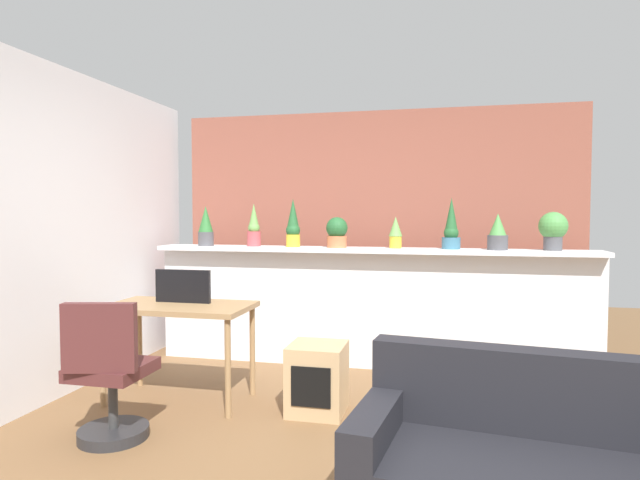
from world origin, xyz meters
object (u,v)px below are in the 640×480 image
at_px(potted_plant_5, 451,228).
at_px(potted_plant_1, 254,228).
at_px(potted_plant_7, 553,229).
at_px(desk, 179,315).
at_px(potted_plant_0, 206,226).
at_px(potted_plant_4, 396,232).
at_px(tv_monitor, 183,286).
at_px(potted_plant_6, 498,233).
at_px(office_chair, 109,382).
at_px(potted_plant_3, 337,232).
at_px(potted_plant_2, 293,225).
at_px(side_cube_shelf, 317,379).

bearing_deg(potted_plant_5, potted_plant_1, -179.76).
xyz_separation_m(potted_plant_7, desk, (-2.90, -1.21, -0.65)).
distance_m(potted_plant_0, potted_plant_4, 1.86).
relative_size(potted_plant_5, tv_monitor, 1.02).
height_order(potted_plant_0, potted_plant_6, potted_plant_0).
distance_m(desk, office_chair, 0.84).
relative_size(potted_plant_0, potted_plant_3, 1.37).
bearing_deg(potted_plant_2, side_cube_shelf, -66.60).
relative_size(potted_plant_3, tv_monitor, 0.63).
xyz_separation_m(potted_plant_1, potted_plant_5, (1.87, 0.01, 0.01)).
relative_size(potted_plant_1, potted_plant_6, 1.30).
bearing_deg(potted_plant_4, tv_monitor, -144.05).
xyz_separation_m(potted_plant_2, potted_plant_5, (1.47, 0.02, -0.02)).
height_order(potted_plant_2, potted_plant_6, potted_plant_2).
distance_m(potted_plant_0, desk, 1.36).
bearing_deg(potted_plant_4, potted_plant_1, -179.58).
xyz_separation_m(potted_plant_5, potted_plant_7, (0.86, 0.01, 0.00)).
xyz_separation_m(potted_plant_0, potted_plant_1, (0.48, 0.05, -0.02)).
distance_m(potted_plant_5, office_chair, 3.05).
distance_m(potted_plant_7, office_chair, 3.70).
height_order(potted_plant_3, office_chair, potted_plant_3).
bearing_deg(potted_plant_1, potted_plant_0, -174.05).
distance_m(potted_plant_3, desk, 1.66).
distance_m(potted_plant_5, potted_plant_6, 0.40).
xyz_separation_m(potted_plant_1, potted_plant_4, (1.37, 0.01, -0.02)).
bearing_deg(potted_plant_2, potted_plant_4, 1.48).
relative_size(potted_plant_1, potted_plant_5, 0.90).
bearing_deg(side_cube_shelf, potted_plant_5, 51.89).
height_order(potted_plant_0, side_cube_shelf, potted_plant_0).
bearing_deg(desk, potted_plant_4, 37.99).
bearing_deg(potted_plant_3, potted_plant_4, 3.42).
height_order(potted_plant_0, potted_plant_3, potted_plant_0).
xyz_separation_m(potted_plant_4, desk, (-1.55, -1.21, -0.61)).
relative_size(tv_monitor, office_chair, 0.50).
height_order(desk, tv_monitor, tv_monitor).
bearing_deg(potted_plant_5, potted_plant_4, 179.76).
bearing_deg(office_chair, potted_plant_0, 96.91).
height_order(potted_plant_1, potted_plant_6, potted_plant_1).
distance_m(desk, side_cube_shelf, 1.17).
bearing_deg(side_cube_shelf, potted_plant_6, 41.27).
relative_size(potted_plant_0, potted_plant_6, 1.23).
bearing_deg(potted_plant_1, potted_plant_3, -1.55).
bearing_deg(desk, potted_plant_1, 81.69).
height_order(potted_plant_7, desk, potted_plant_7).
distance_m(potted_plant_7, side_cube_shelf, 2.43).
relative_size(potted_plant_4, potted_plant_5, 0.63).
distance_m(potted_plant_1, office_chair, 2.20).
height_order(potted_plant_0, desk, potted_plant_0).
height_order(potted_plant_3, potted_plant_5, potted_plant_5).
bearing_deg(side_cube_shelf, tv_monitor, 175.37).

